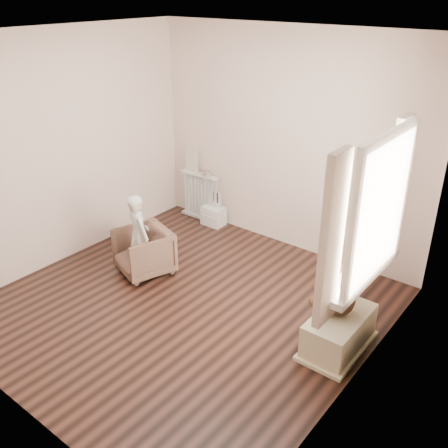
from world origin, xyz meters
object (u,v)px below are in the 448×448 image
Objects in this scene: toy_vanity at (213,206)px; teddy_bear at (340,282)px; armchair at (144,252)px; child at (139,235)px; radiator at (200,193)px; toy_bench at (339,329)px; plush_cat at (366,254)px.

toy_vanity is 2.78m from teddy_bear.
armchair is 0.24m from child.
toy_bench is (2.75, -1.31, -0.19)m from radiator.
teddy_bear reaches higher than armchair.
child is 3.87× the size of plush_cat.
child is at bearing -165.78° from plush_cat.
toy_vanity is at bearing 152.85° from toy_bench.
armchair is 0.77× the size of toy_bench.
teddy_bear is at bearing -27.37° from toy_vanity.
toy_vanity is 1.45m from armchair.
child reaches higher than radiator.
toy_bench is 3.05× the size of plush_cat.
armchair is at bearing -164.47° from teddy_bear.
plush_cat reaches higher than teddy_bear.
armchair is (0.42, -1.47, -0.13)m from radiator.
toy_bench is (2.33, 0.21, -0.29)m from child.
toy_bench is (2.33, 0.16, -0.06)m from armchair.
armchair is 1.14× the size of teddy_bear.
plush_cat is (0.14, 0.03, 0.80)m from toy_bench.
teddy_bear is 2.06× the size of plush_cat.
radiator is at bearing 173.21° from toy_vanity.
radiator is at bearing 164.72° from plush_cat.
child reaches higher than toy_bench.
child reaches higher than toy_vanity.
plush_cat reaches higher than child.
teddy_bear reaches higher than radiator.
toy_vanity is 1.93× the size of plush_cat.
teddy_bear is (2.27, 0.18, 0.41)m from armchair.
child is 1.27× the size of toy_bench.
toy_bench is at bearing -27.15° from toy_vanity.
armchair is 2.58m from plush_cat.
child is (0.17, -1.49, 0.22)m from toy_vanity.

